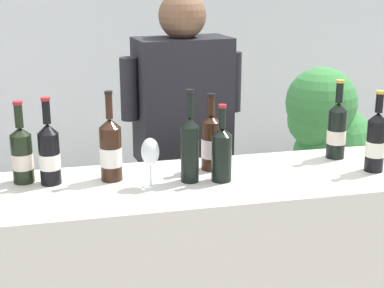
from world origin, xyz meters
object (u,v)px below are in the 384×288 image
(wine_bottle_1, at_px, (22,154))
(wine_bottle_2, at_px, (337,130))
(wine_bottle_4, at_px, (376,141))
(wine_glass, at_px, (150,154))
(wine_bottle_9, at_px, (211,142))
(potted_shrub, at_px, (330,145))
(wine_bottle_3, at_px, (49,153))
(wine_bottle_0, at_px, (222,153))
(person_server, at_px, (183,172))
(wine_bottle_8, at_px, (111,150))
(wine_bottle_7, at_px, (190,146))

(wine_bottle_1, distance_m, wine_bottle_2, 1.31)
(wine_bottle_4, distance_m, wine_glass, 0.91)
(wine_bottle_1, bearing_deg, wine_bottle_4, -7.78)
(wine_bottle_9, distance_m, potted_shrub, 1.39)
(wine_bottle_3, relative_size, wine_bottle_9, 1.06)
(wine_bottle_4, xyz_separation_m, potted_shrub, (0.35, 1.08, -0.36))
(wine_glass, height_order, potted_shrub, potted_shrub)
(wine_bottle_1, bearing_deg, wine_bottle_0, -11.91)
(wine_bottle_0, xyz_separation_m, person_server, (-0.02, 0.60, -0.28))
(person_server, bearing_deg, wine_bottle_1, -148.72)
(wine_bottle_3, bearing_deg, wine_bottle_9, 1.83)
(wine_bottle_8, bearing_deg, wine_bottle_4, -7.51)
(wine_bottle_8, height_order, wine_glass, wine_bottle_8)
(wine_bottle_1, height_order, wine_bottle_4, wine_bottle_4)
(wine_bottle_7, relative_size, person_server, 0.21)
(wine_bottle_3, relative_size, wine_glass, 1.78)
(wine_bottle_3, distance_m, wine_bottle_8, 0.23)
(wine_bottle_3, height_order, potted_shrub, wine_bottle_3)
(wine_bottle_2, bearing_deg, wine_bottle_4, -69.63)
(wine_bottle_9, bearing_deg, person_server, 92.17)
(wine_bottle_7, bearing_deg, wine_bottle_8, 163.19)
(wine_bottle_7, bearing_deg, wine_glass, -173.33)
(wine_bottle_0, xyz_separation_m, wine_bottle_4, (0.64, -0.03, 0.01))
(wine_bottle_7, distance_m, potted_shrub, 1.56)
(wine_bottle_3, distance_m, wine_bottle_9, 0.64)
(wine_bottle_4, xyz_separation_m, wine_bottle_9, (-0.64, 0.17, -0.01))
(wine_bottle_2, xyz_separation_m, wine_bottle_7, (-0.68, -0.15, 0.02))
(wine_bottle_4, relative_size, wine_glass, 1.75)
(person_server, bearing_deg, wine_bottle_0, -87.74)
(wine_bottle_2, height_order, person_server, person_server)
(wine_bottle_0, xyz_separation_m, wine_bottle_9, (-0.01, 0.14, 0.00))
(wine_glass, distance_m, person_server, 0.71)
(wine_bottle_4, distance_m, potted_shrub, 1.19)
(person_server, bearing_deg, wine_glass, -113.04)
(wine_bottle_8, distance_m, potted_shrub, 1.72)
(wine_bottle_7, xyz_separation_m, wine_glass, (-0.16, -0.02, -0.01))
(wine_bottle_2, bearing_deg, wine_bottle_7, -167.91)
(wine_bottle_0, distance_m, wine_bottle_9, 0.14)
(wine_bottle_0, distance_m, potted_shrub, 1.48)
(wine_bottle_0, bearing_deg, wine_bottle_7, 171.31)
(wine_glass, bearing_deg, wine_bottle_9, 26.99)
(wine_bottle_7, xyz_separation_m, person_server, (0.10, 0.58, -0.31))
(potted_shrub, bearing_deg, wine_bottle_7, -137.13)
(wine_bottle_2, relative_size, person_server, 0.20)
(wine_bottle_0, bearing_deg, wine_glass, 179.93)
(wine_bottle_2, bearing_deg, wine_bottle_0, -163.64)
(wine_bottle_3, bearing_deg, wine_bottle_1, 158.84)
(wine_bottle_7, xyz_separation_m, potted_shrub, (1.11, 1.03, -0.38))
(wine_glass, bearing_deg, wine_bottle_2, 11.10)
(wine_bottle_2, relative_size, potted_shrub, 0.28)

